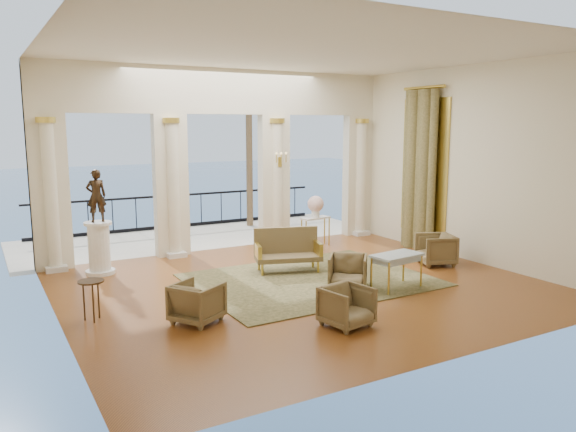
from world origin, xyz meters
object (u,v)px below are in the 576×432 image
armchair_b (348,270)px  side_table (91,286)px  armchair_c (436,248)px  game_table (397,258)px  settee (287,250)px  pedestal (99,249)px  console_table (316,222)px  statue (96,196)px  armchair_d (197,300)px  armchair_a (347,304)px

armchair_b → side_table: size_ratio=1.09×
armchair_b → armchair_c: armchair_c is taller
game_table → side_table: size_ratio=1.58×
settee → pedestal: size_ratio=1.36×
game_table → console_table: size_ratio=1.27×
settee → statue: (-3.60, 1.76, 1.22)m
armchair_d → pedestal: bearing=-21.6°
armchair_d → pedestal: (-0.76, 3.83, 0.18)m
armchair_b → armchair_a: bearing=-86.4°
game_table → armchair_b: bearing=143.9°
armchair_b → pedestal: pedestal is taller
console_table → game_table: bearing=-108.7°
armchair_b → pedestal: size_ratio=0.65×
armchair_d → statue: statue is taller
armchair_d → settee: settee is taller
side_table → armchair_d: bearing=-31.8°
settee → game_table: size_ratio=1.44×
armchair_b → armchair_d: bearing=-134.6°
armchair_a → console_table: console_table is taller
game_table → pedestal: pedestal is taller
armchair_c → armchair_d: armchair_c is taller
armchair_a → armchair_b: (1.21, 1.67, 0.01)m
game_table → statue: 6.31m
game_table → armchair_c: bearing=19.7°
armchair_b → side_table: armchair_b is taller
armchair_c → side_table: 7.50m
statue → console_table: statue is taller
armchair_c → statue: (-6.80, 2.94, 1.29)m
armchair_c → game_table: size_ratio=0.73×
statue → side_table: 3.21m
armchair_c → side_table: armchair_c is taller
armchair_b → settee: settee is taller
statue → armchair_c: bearing=158.0°
side_table → armchair_b: bearing=-7.0°
armchair_d → statue: (-0.76, 3.83, 1.32)m
armchair_d → armchair_c: bearing=-114.4°
armchair_c → side_table: (-7.50, 0.01, 0.19)m
armchair_b → statue: 5.45m
console_table → side_table: size_ratio=1.25×
armchair_c → statue: size_ratio=0.70×
console_table → settee: bearing=-144.3°
armchair_a → armchair_d: armchair_d is taller
game_table → armchair_d: bearing=171.0°
armchair_a → armchair_d: bearing=135.7°
armchair_a → game_table: 2.38m
statue → console_table: size_ratio=1.32×
pedestal → settee: bearing=-26.0°
armchair_b → console_table: bearing=106.5°
armchair_a → game_table: bearing=20.3°
armchair_a → armchair_c: armchair_c is taller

